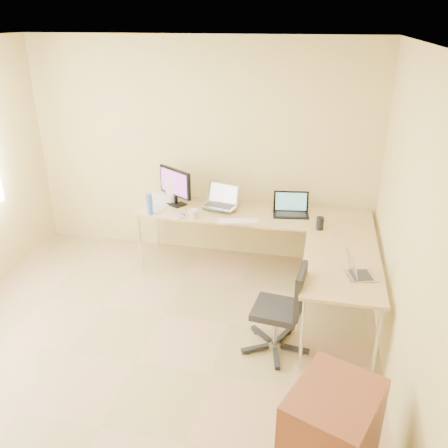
% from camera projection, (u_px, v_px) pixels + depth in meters
% --- Properties ---
extents(floor, '(4.50, 4.50, 0.00)m').
position_uv_depth(floor, '(136.00, 362.00, 4.05)').
color(floor, tan).
rests_on(floor, ground).
extents(ceiling, '(4.50, 4.50, 0.00)m').
position_uv_depth(ceiling, '(105.00, 45.00, 2.99)').
color(ceiling, white).
rests_on(ceiling, ground).
extents(wall_back, '(4.50, 0.00, 4.50)m').
position_uv_depth(wall_back, '(199.00, 151.00, 5.52)').
color(wall_back, '#E8D373').
rests_on(wall_back, ground).
extents(wall_right, '(0.00, 4.50, 4.50)m').
position_uv_depth(wall_right, '(414.00, 255.00, 3.11)').
color(wall_right, '#E8D373').
rests_on(wall_right, ground).
extents(desk_main, '(2.65, 0.70, 0.73)m').
position_uv_depth(desk_main, '(252.00, 241.00, 5.41)').
color(desk_main, tan).
rests_on(desk_main, ground).
extents(desk_return, '(0.70, 1.30, 0.73)m').
position_uv_depth(desk_return, '(338.00, 297.00, 4.33)').
color(desk_return, tan).
rests_on(desk_return, ground).
extents(monitor, '(0.52, 0.43, 0.44)m').
position_uv_depth(monitor, '(175.00, 187.00, 5.40)').
color(monitor, black).
rests_on(monitor, desk_main).
extents(book_stack, '(0.26, 0.31, 0.05)m').
position_uv_depth(book_stack, '(215.00, 204.00, 5.44)').
color(book_stack, '#217F74').
rests_on(book_stack, desk_main).
extents(laptop_center, '(0.43, 0.37, 0.25)m').
position_uv_depth(laptop_center, '(220.00, 196.00, 5.26)').
color(laptop_center, '#B4B4BA').
rests_on(laptop_center, desk_main).
extents(laptop_black, '(0.43, 0.34, 0.25)m').
position_uv_depth(laptop_black, '(291.00, 205.00, 5.15)').
color(laptop_black, black).
rests_on(laptop_black, desk_main).
extents(keyboard, '(0.46, 0.22, 0.02)m').
position_uv_depth(keyboard, '(238.00, 221.00, 5.01)').
color(keyboard, silver).
rests_on(keyboard, desk_main).
extents(mouse, '(0.12, 0.09, 0.04)m').
position_uv_depth(mouse, '(253.00, 222.00, 4.98)').
color(mouse, silver).
rests_on(mouse, desk_main).
extents(mug, '(0.14, 0.14, 0.10)m').
position_uv_depth(mug, '(193.00, 214.00, 5.10)').
color(mug, white).
rests_on(mug, desk_main).
extents(cd_stack, '(0.14, 0.14, 0.03)m').
position_uv_depth(cd_stack, '(181.00, 216.00, 5.14)').
color(cd_stack, silver).
rests_on(cd_stack, desk_main).
extents(water_bottle, '(0.08, 0.08, 0.24)m').
position_uv_depth(water_bottle, '(149.00, 205.00, 5.16)').
color(water_bottle, '#4067BA').
rests_on(water_bottle, desk_main).
extents(papers, '(0.24, 0.32, 0.01)m').
position_uv_depth(papers, '(156.00, 207.00, 5.39)').
color(papers, beige).
rests_on(papers, desk_main).
extents(white_box, '(0.29, 0.24, 0.09)m').
position_uv_depth(white_box, '(162.00, 198.00, 5.56)').
color(white_box, white).
rests_on(white_box, desk_main).
extents(desk_fan, '(0.26, 0.26, 0.29)m').
position_uv_depth(desk_fan, '(175.00, 191.00, 5.49)').
color(desk_fan, silver).
rests_on(desk_fan, desk_main).
extents(black_cup, '(0.09, 0.09, 0.13)m').
position_uv_depth(black_cup, '(320.00, 223.00, 4.82)').
color(black_cup, black).
rests_on(black_cup, desk_main).
extents(laptop_return, '(0.33, 0.29, 0.19)m').
position_uv_depth(laptop_return, '(362.00, 267.00, 3.93)').
color(laptop_return, '#A2A1AB').
rests_on(laptop_return, desk_return).
extents(office_chair, '(0.57, 0.57, 0.86)m').
position_uv_depth(office_chair, '(277.00, 301.00, 4.03)').
color(office_chair, black).
rests_on(office_chair, ground).
extents(cabinet, '(0.65, 0.72, 0.81)m').
position_uv_depth(cabinet, '(330.00, 443.00, 2.86)').
color(cabinet, brown).
rests_on(cabinet, ground).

